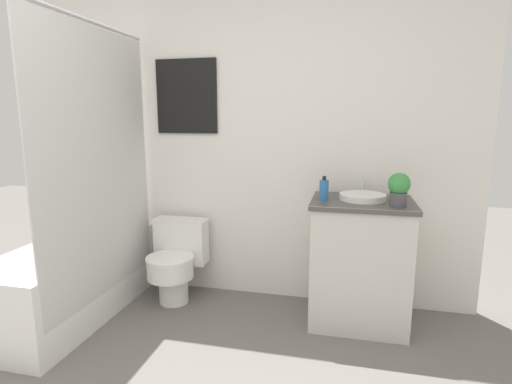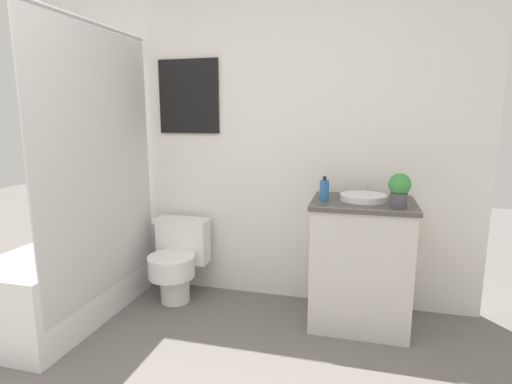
{
  "view_description": "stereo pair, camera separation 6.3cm",
  "coord_description": "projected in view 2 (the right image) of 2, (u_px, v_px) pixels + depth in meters",
  "views": [
    {
      "loc": [
        0.87,
        -0.81,
        1.39
      ],
      "look_at": [
        0.28,
        1.67,
        0.91
      ],
      "focal_mm": 28.0,
      "sensor_mm": 36.0,
      "label": 1
    },
    {
      "loc": [
        0.93,
        -0.8,
        1.39
      ],
      "look_at": [
        0.28,
        1.67,
        0.91
      ],
      "focal_mm": 28.0,
      "sensor_mm": 36.0,
      "label": 2
    }
  ],
  "objects": [
    {
      "name": "soap_bottle",
      "position": [
        324.0,
        190.0,
        2.6
      ],
      "size": [
        0.06,
        0.06,
        0.16
      ],
      "color": "#2D6BB2",
      "rests_on": "vanity"
    },
    {
      "name": "potted_plant",
      "position": [
        399.0,
        189.0,
        2.4
      ],
      "size": [
        0.13,
        0.13,
        0.21
      ],
      "color": "#4C4C51",
      "rests_on": "vanity"
    },
    {
      "name": "shower_area",
      "position": [
        75.0,
        272.0,
        2.83
      ],
      "size": [
        0.59,
        1.31,
        1.98
      ],
      "color": "white",
      "rests_on": "ground_plane"
    },
    {
      "name": "toilet",
      "position": [
        178.0,
        259.0,
        3.07
      ],
      "size": [
        0.42,
        0.48,
        0.61
      ],
      "color": "white",
      "rests_on": "ground_plane"
    },
    {
      "name": "vanity",
      "position": [
        360.0,
        263.0,
        2.68
      ],
      "size": [
        0.66,
        0.53,
        0.85
      ],
      "color": "beige",
      "rests_on": "ground_plane"
    },
    {
      "name": "sink",
      "position": [
        363.0,
        197.0,
        2.62
      ],
      "size": [
        0.3,
        0.34,
        0.13
      ],
      "color": "white",
      "rests_on": "vanity"
    },
    {
      "name": "wall_back",
      "position": [
        235.0,
        135.0,
        3.06
      ],
      "size": [
        3.59,
        0.07,
        2.5
      ],
      "color": "white",
      "rests_on": "ground_plane"
    }
  ]
}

